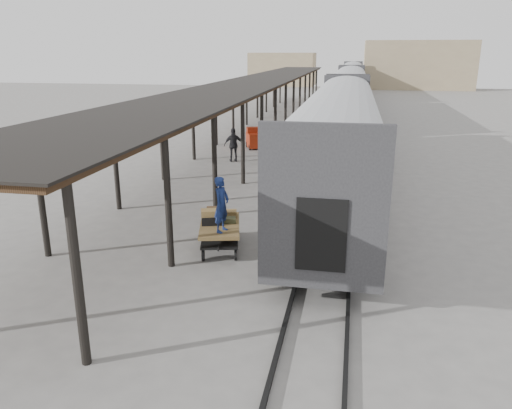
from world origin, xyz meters
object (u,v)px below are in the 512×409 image
Objects in this scene: luggage_tug at (254,139)px; pedestrian at (234,145)px; baggage_cart at (220,230)px; porter at (222,204)px.

luggage_tug is 0.90× the size of pedestrian.
pedestrian is at bearing 88.17° from baggage_cart.
pedestrian is (-0.36, -4.35, 0.36)m from luggage_tug.
luggage_tug is 4.38m from pedestrian.
baggage_cart is 1.28m from porter.
baggage_cart is 13.59m from pedestrian.
baggage_cart is at bearing -103.88° from luggage_tug.
pedestrian reaches higher than luggage_tug.
baggage_cart is at bearing 34.26° from porter.
baggage_cart is 1.52× the size of porter.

